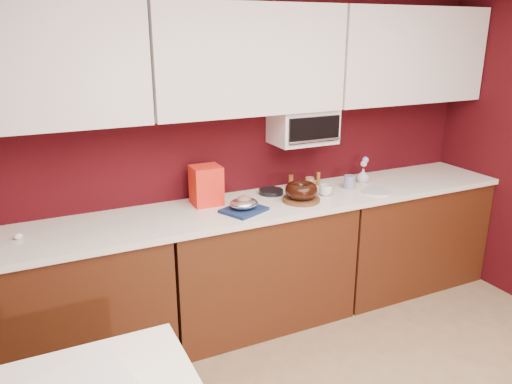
{
  "coord_description": "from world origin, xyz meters",
  "views": [
    {
      "loc": [
        -1.4,
        -0.97,
        2.02
      ],
      "look_at": [
        -0.05,
        1.84,
        1.02
      ],
      "focal_mm": 35.0,
      "sensor_mm": 36.0,
      "label": 1
    }
  ],
  "objects": [
    {
      "name": "roasted_ham",
      "position": [
        -0.14,
        1.84,
        0.98
      ],
      "size": [
        0.11,
        0.09,
        0.06
      ],
      "primitive_type": "ellipsoid",
      "rotation": [
        0.0,
        0.0,
        -0.09
      ],
      "color": "#A3594A",
      "rests_on": "foil_ham_nest"
    },
    {
      "name": "bundt_cake",
      "position": [
        0.3,
        1.85,
        0.98
      ],
      "size": [
        0.28,
        0.28,
        0.09
      ],
      "primitive_type": "torus",
      "rotation": [
        0.0,
        0.0,
        0.26
      ],
      "color": "black",
      "rests_on": "cake_base"
    },
    {
      "name": "pandoro_box",
      "position": [
        -0.31,
        2.08,
        1.03
      ],
      "size": [
        0.2,
        0.18,
        0.27
      ],
      "primitive_type": "cube",
      "rotation": [
        0.0,
        0.0,
        -0.02
      ],
      "color": "red",
      "rests_on": "countertop"
    },
    {
      "name": "flower_blue",
      "position": [
        1.0,
        2.06,
        1.07
      ],
      "size": [
        0.05,
        0.05,
        0.05
      ],
      "primitive_type": "sphere",
      "color": "#8192CE",
      "rests_on": "flower_vase"
    },
    {
      "name": "toaster_oven",
      "position": [
        0.45,
        2.1,
        1.38
      ],
      "size": [
        0.45,
        0.3,
        0.25
      ],
      "primitive_type": "cube",
      "color": "white",
      "rests_on": "upper_cabinet_center"
    },
    {
      "name": "base_cabinet_left",
      "position": [
        -1.33,
        1.94,
        0.43
      ],
      "size": [
        1.31,
        0.58,
        0.86
      ],
      "primitive_type": "cube",
      "color": "#451F0D",
      "rests_on": "floor"
    },
    {
      "name": "cake_base",
      "position": [
        0.3,
        1.85,
        0.91
      ],
      "size": [
        0.3,
        0.3,
        0.02
      ],
      "primitive_type": "cylinder",
      "rotation": [
        0.0,
        0.0,
        -0.17
      ],
      "color": "brown",
      "rests_on": "countertop"
    },
    {
      "name": "base_cabinet_center",
      "position": [
        0.0,
        1.94,
        0.43
      ],
      "size": [
        1.31,
        0.58,
        0.86
      ],
      "primitive_type": "cube",
      "color": "#451F0D",
      "rests_on": "floor"
    },
    {
      "name": "amber_bottle_tall",
      "position": [
        0.62,
        2.13,
        0.95
      ],
      "size": [
        0.04,
        0.04,
        0.1
      ],
      "primitive_type": "cylinder",
      "rotation": [
        0.0,
        0.0,
        0.29
      ],
      "color": "brown",
      "rests_on": "countertop"
    },
    {
      "name": "dark_pan",
      "position": [
        0.19,
        2.09,
        0.92
      ],
      "size": [
        0.2,
        0.2,
        0.03
      ],
      "primitive_type": "cylinder",
      "rotation": [
        0.0,
        0.0,
        0.16
      ],
      "color": "black",
      "rests_on": "countertop"
    },
    {
      "name": "china_plate",
      "position": [
        0.9,
        1.79,
        0.91
      ],
      "size": [
        0.28,
        0.28,
        0.01
      ],
      "primitive_type": "cylinder",
      "rotation": [
        0.0,
        0.0,
        0.38
      ],
      "color": "silver",
      "rests_on": "countertop"
    },
    {
      "name": "navy_towel",
      "position": [
        -0.14,
        1.84,
        0.91
      ],
      "size": [
        0.33,
        0.31,
        0.02
      ],
      "primitive_type": "cube",
      "rotation": [
        0.0,
        0.0,
        0.41
      ],
      "color": "navy",
      "rests_on": "countertop"
    },
    {
      "name": "upper_cabinet_center",
      "position": [
        0.0,
        2.08,
        1.85
      ],
      "size": [
        1.31,
        0.33,
        0.7
      ],
      "primitive_type": "cube",
      "color": "white",
      "rests_on": "wall_back"
    },
    {
      "name": "coffee_mug",
      "position": [
        0.52,
        1.88,
        0.95
      ],
      "size": [
        0.11,
        0.11,
        0.09
      ],
      "primitive_type": "imported",
      "rotation": [
        0.0,
        0.0,
        0.34
      ],
      "color": "silver",
      "rests_on": "countertop"
    },
    {
      "name": "flower_pink",
      "position": [
        0.97,
        2.04,
        1.05
      ],
      "size": [
        0.05,
        0.05,
        0.05
      ],
      "primitive_type": "sphere",
      "color": "pink",
      "rests_on": "flower_vase"
    },
    {
      "name": "base_cabinet_right",
      "position": [
        1.33,
        1.94,
        0.43
      ],
      "size": [
        1.31,
        0.58,
        0.86
      ],
      "primitive_type": "cube",
      "color": "#451F0D",
      "rests_on": "floor"
    },
    {
      "name": "egg_right",
      "position": [
        -1.49,
        1.97,
        0.92
      ],
      "size": [
        0.06,
        0.05,
        0.04
      ],
      "primitive_type": "ellipsoid",
      "rotation": [
        0.0,
        0.0,
        0.38
      ],
      "color": "white",
      "rests_on": "countertop"
    },
    {
      "name": "upper_cabinet_left",
      "position": [
        -1.33,
        2.08,
        1.85
      ],
      "size": [
        1.31,
        0.33,
        0.7
      ],
      "primitive_type": "cube",
      "color": "white",
      "rests_on": "wall_back"
    },
    {
      "name": "toaster_oven_handle",
      "position": [
        0.45,
        1.93,
        1.3
      ],
      "size": [
        0.42,
        0.02,
        0.02
      ],
      "primitive_type": "cylinder",
      "rotation": [
        0.0,
        1.57,
        0.0
      ],
      "color": "silver",
      "rests_on": "toaster_oven"
    },
    {
      "name": "foil_ham_nest",
      "position": [
        -0.14,
        1.84,
        0.96
      ],
      "size": [
        0.21,
        0.19,
        0.07
      ],
      "primitive_type": "ellipsoid",
      "rotation": [
        0.0,
        0.0,
        0.14
      ],
      "color": "silver",
      "rests_on": "navy_towel"
    },
    {
      "name": "upper_cabinet_right",
      "position": [
        1.33,
        2.08,
        1.85
      ],
      "size": [
        1.31,
        0.33,
        0.7
      ],
      "primitive_type": "cube",
      "color": "white",
      "rests_on": "wall_back"
    },
    {
      "name": "flower_vase",
      "position": [
        0.97,
        2.04,
        0.96
      ],
      "size": [
        0.09,
        0.09,
        0.12
      ],
      "primitive_type": "imported",
      "rotation": [
        0.0,
        0.0,
        -0.16
      ],
      "color": "#B3BFCB",
      "rests_on": "countertop"
    },
    {
      "name": "blue_jar",
      "position": [
        0.78,
        1.96,
        0.95
      ],
      "size": [
        0.11,
        0.11,
        0.1
      ],
      "primitive_type": "cylinder",
      "rotation": [
        0.0,
        0.0,
        -0.39
      ],
      "color": "navy",
      "rests_on": "countertop"
    },
    {
      "name": "paper_cup",
      "position": [
        0.49,
        2.05,
        0.95
      ],
      "size": [
        0.08,
        0.08,
        0.1
      ],
      "primitive_type": "cylinder",
      "rotation": [
        0.0,
        0.0,
        0.22
      ],
      "color": "#976644",
      "rests_on": "countertop"
    },
    {
      "name": "toaster_oven_door",
      "position": [
        0.45,
        1.94,
        1.38
      ],
      "size": [
        0.4,
        0.02,
        0.18
      ],
      "primitive_type": "cube",
      "color": "black",
      "rests_on": "toaster_oven"
    },
    {
      "name": "countertop",
      "position": [
        0.0,
        1.94,
        0.88
      ],
      "size": [
        4.0,
        0.62,
        0.04
      ],
      "primitive_type": "cube",
      "color": "white",
      "rests_on": "base_cabinet_center"
    },
    {
      "name": "wall_back",
      "position": [
        0.0,
        2.25,
        1.25
      ],
      "size": [
        4.0,
        0.02,
        2.5
      ],
      "primitive_type": "cube",
      "color": "#3B080C",
      "rests_on": "floor"
    },
    {
      "name": "amber_bottle",
      "position": [
        0.39,
        2.15,
        0.95
      ],
      "size": [
        0.05,
        0.05,
        0.1
      ],
      "primitive_type": "cylinder",
      "rotation": [
        0.0,
        0.0,
        0.39
      ],
      "color": "brown",
      "rests_on": "countertop"
    }
  ]
}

